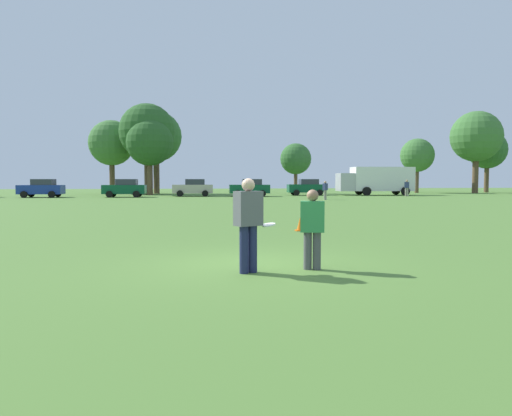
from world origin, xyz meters
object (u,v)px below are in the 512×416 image
at_px(player_thrower, 248,220).
at_px(box_truck, 377,180).
at_px(bystander_sideline_watcher, 325,189).
at_px(parked_car_mid_left, 42,188).
at_px(bystander_far_jogger, 407,187).
at_px(frisbee, 269,225).
at_px(player_defender, 312,225).
at_px(parked_car_center, 125,188).
at_px(parked_car_mid_right, 193,188).
at_px(parked_car_near_right, 250,188).
at_px(parked_car_far_right, 307,187).
at_px(traffic_cone, 300,224).

distance_m(player_thrower, box_truck, 47.91).
bearing_deg(bystander_sideline_watcher, parked_car_mid_left, 160.52).
bearing_deg(bystander_far_jogger, parked_car_mid_left, 176.50).
bearing_deg(frisbee, player_defender, 5.26).
height_order(player_defender, parked_car_center, parked_car_center).
relative_size(parked_car_mid_right, bystander_sideline_watcher, 2.58).
distance_m(parked_car_mid_left, parked_car_center, 8.12).
height_order(frisbee, bystander_sideline_watcher, bystander_sideline_watcher).
height_order(player_thrower, player_defender, player_thrower).
bearing_deg(bystander_sideline_watcher, player_defender, -106.88).
bearing_deg(box_truck, parked_car_center, -175.33).
bearing_deg(player_defender, parked_car_near_right, 84.09).
distance_m(player_defender, parked_car_near_right, 41.53).
bearing_deg(parked_car_near_right, parked_car_mid_left, 179.64).
distance_m(parked_car_far_right, bystander_far_jogger, 10.69).
bearing_deg(parked_car_center, parked_car_mid_right, 12.29).
relative_size(traffic_cone, parked_car_near_right, 0.11).
height_order(player_defender, bystander_far_jogger, bystander_far_jogger).
distance_m(player_thrower, traffic_cone, 7.87).
bearing_deg(parked_car_mid_left, bystander_sideline_watcher, -19.48).
bearing_deg(player_thrower, bystander_far_jogger, 60.73).
bearing_deg(player_defender, parked_car_far_right, 75.81).
relative_size(parked_car_center, bystander_sideline_watcher, 2.58).
bearing_deg(parked_car_mid_right, parked_car_near_right, -10.98).
relative_size(player_thrower, frisbee, 6.64).
bearing_deg(frisbee, box_truck, 65.28).
distance_m(player_thrower, frisbee, 0.43).
bearing_deg(parked_car_near_right, box_truck, 7.32).
relative_size(parked_car_center, bystander_far_jogger, 2.44).
height_order(parked_car_mid_right, parked_car_near_right, same).
bearing_deg(bystander_sideline_watcher, frisbee, -108.29).
bearing_deg(traffic_cone, frisbee, -108.17).
bearing_deg(parked_car_mid_right, box_truck, 2.09).
bearing_deg(player_defender, parked_car_mid_left, 111.81).
bearing_deg(bystander_far_jogger, parked_car_far_right, 155.00).
height_order(parked_car_far_right, box_truck, box_truck).
bearing_deg(traffic_cone, parked_car_near_right, 85.31).
height_order(parked_car_near_right, box_truck, box_truck).
bearing_deg(box_truck, bystander_sideline_watcher, -129.95).
bearing_deg(player_defender, parked_car_mid_right, 92.18).
relative_size(player_thrower, player_defender, 1.14).
distance_m(box_truck, bystander_far_jogger, 4.45).
height_order(frisbee, parked_car_mid_right, parked_car_mid_right).
bearing_deg(parked_car_far_right, parked_car_center, -172.06).
distance_m(parked_car_center, bystander_far_jogger, 29.27).
bearing_deg(parked_car_mid_right, parked_car_center, -167.71).
distance_m(box_truck, bystander_sideline_watcher, 14.47).
relative_size(traffic_cone, parked_car_center, 0.11).
relative_size(player_defender, parked_car_mid_right, 0.37).
xyz_separation_m(parked_car_center, parked_car_far_right, (19.52, 2.72, 0.00)).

